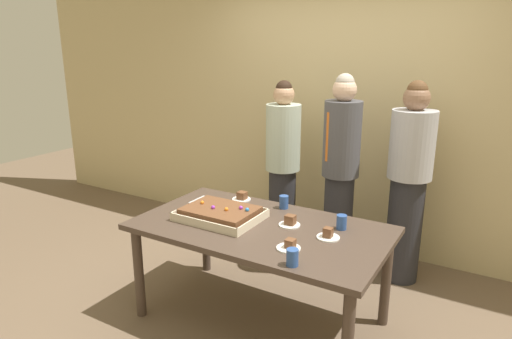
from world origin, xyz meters
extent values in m
plane|color=brown|center=(0.00, 0.00, 0.00)|extent=(12.00, 12.00, 0.00)
cube|color=#CCB784|center=(0.00, 1.60, 1.50)|extent=(8.00, 0.12, 3.00)
cube|color=#47382D|center=(0.00, 0.00, 0.72)|extent=(1.74, 0.97, 0.04)
cylinder|color=#47382D|center=(-0.79, -0.40, 0.35)|extent=(0.07, 0.07, 0.70)
cylinder|color=#47382D|center=(-0.79, 0.40, 0.35)|extent=(0.07, 0.07, 0.70)
cylinder|color=#47382D|center=(0.79, 0.40, 0.35)|extent=(0.07, 0.07, 0.70)
cube|color=beige|center=(-0.31, -0.04, 0.74)|extent=(0.57, 0.43, 0.01)
cube|color=beige|center=(-0.31, -0.25, 0.77)|extent=(0.57, 0.01, 0.05)
cube|color=beige|center=(-0.31, 0.18, 0.77)|extent=(0.57, 0.01, 0.05)
cube|color=beige|center=(-0.59, -0.04, 0.77)|extent=(0.01, 0.43, 0.05)
cube|color=beige|center=(-0.03, -0.04, 0.77)|extent=(0.01, 0.43, 0.05)
cube|color=brown|center=(-0.31, -0.04, 0.78)|extent=(0.50, 0.36, 0.07)
sphere|color=purple|center=(-0.17, 0.02, 0.83)|extent=(0.03, 0.03, 0.03)
sphere|color=purple|center=(-0.35, -0.08, 0.83)|extent=(0.03, 0.03, 0.03)
sphere|color=orange|center=(-0.24, -0.06, 0.83)|extent=(0.03, 0.03, 0.03)
sphere|color=#2D84E0|center=(-0.11, 0.01, 0.83)|extent=(0.03, 0.03, 0.03)
sphere|color=orange|center=(-0.47, -0.03, 0.83)|extent=(0.03, 0.03, 0.03)
cylinder|color=white|center=(-0.40, 0.38, 0.74)|extent=(0.15, 0.15, 0.01)
cube|color=brown|center=(-0.39, 0.38, 0.78)|extent=(0.07, 0.07, 0.06)
cylinder|color=white|center=(0.17, 0.10, 0.74)|extent=(0.15, 0.15, 0.01)
cube|color=brown|center=(0.18, 0.11, 0.78)|extent=(0.07, 0.06, 0.07)
cylinder|color=white|center=(0.33, -0.23, 0.74)|extent=(0.15, 0.15, 0.01)
cube|color=brown|center=(0.34, -0.22, 0.77)|extent=(0.06, 0.06, 0.05)
cylinder|color=white|center=(0.48, 0.04, 0.74)|extent=(0.15, 0.15, 0.01)
cube|color=brown|center=(0.48, 0.04, 0.78)|extent=(0.06, 0.05, 0.06)
cylinder|color=#2D5199|center=(0.50, 0.23, 0.79)|extent=(0.07, 0.07, 0.10)
cylinder|color=#2D5199|center=(-0.02, 0.39, 0.79)|extent=(0.07, 0.07, 0.10)
cylinder|color=#2D5199|center=(0.44, -0.41, 0.79)|extent=(0.07, 0.07, 0.10)
cube|color=silver|center=(-0.70, 0.19, 0.74)|extent=(0.03, 0.20, 0.01)
cylinder|color=#28282D|center=(0.74, 1.13, 0.45)|extent=(0.28, 0.28, 0.90)
cylinder|color=#B2B2B7|center=(0.74, 1.13, 1.18)|extent=(0.35, 0.35, 0.55)
sphere|color=#8C664C|center=(0.74, 1.13, 1.55)|extent=(0.21, 0.21, 0.21)
sphere|color=brown|center=(0.74, 1.13, 1.60)|extent=(0.16, 0.16, 0.16)
cylinder|color=#28282D|center=(-0.39, 1.08, 0.41)|extent=(0.25, 0.25, 0.83)
cylinder|color=#B7C6B2|center=(-0.39, 1.08, 1.13)|extent=(0.32, 0.32, 0.60)
sphere|color=tan|center=(-0.39, 1.08, 1.52)|extent=(0.19, 0.19, 0.19)
sphere|color=black|center=(-0.39, 1.08, 1.57)|extent=(0.15, 0.15, 0.15)
cylinder|color=#28282D|center=(0.21, 0.99, 0.44)|extent=(0.25, 0.25, 0.88)
cylinder|color=#4C4C51|center=(0.21, 0.99, 1.19)|extent=(0.31, 0.31, 0.63)
cube|color=orange|center=(0.14, 0.85, 1.23)|extent=(0.04, 0.02, 0.40)
sphere|color=beige|center=(0.21, 0.99, 1.60)|extent=(0.20, 0.20, 0.20)
sphere|color=#B2A899|center=(0.21, 0.99, 1.65)|extent=(0.15, 0.15, 0.15)
camera|label=1|loc=(1.43, -2.47, 1.94)|focal=31.18mm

